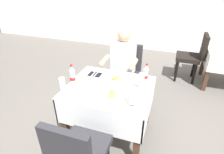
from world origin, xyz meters
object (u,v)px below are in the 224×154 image
beer_glass_left (141,82)px  cola_bottle_secondary (146,74)px  seated_diner_far (122,65)px  plate_far_diner (117,79)px  cola_bottle_primary (73,76)px  background_chair_left (193,55)px  main_dining_table (109,99)px  beer_glass_middle (63,87)px  chair_far_diner_seat (126,71)px  chair_near_camera_side (78,152)px  beer_glass_right (133,97)px  plate_near_camera (112,94)px  napkin_cutlery_set (95,74)px

beer_glass_left → cola_bottle_secondary: bearing=85.1°
seated_diner_far → plate_far_diner: 0.53m
cola_bottle_primary → background_chair_left: bearing=53.7°
main_dining_table → beer_glass_middle: (-0.43, -0.32, 0.29)m
main_dining_table → cola_bottle_primary: size_ratio=3.73×
main_dining_table → cola_bottle_secondary: bearing=31.9°
cola_bottle_secondary → chair_far_diner_seat: bearing=123.8°
beer_glass_left → background_chair_left: size_ratio=0.23×
chair_near_camera_side → beer_glass_left: size_ratio=4.40×
seated_diner_far → cola_bottle_primary: (-0.39, -0.81, 0.16)m
plate_far_diner → background_chair_left: size_ratio=0.26×
main_dining_table → cola_bottle_primary: bearing=-167.1°
chair_near_camera_side → plate_far_diner: (0.03, 1.01, 0.21)m
chair_near_camera_side → plate_far_diner: bearing=88.1°
beer_glass_right → background_chair_left: 2.34m
background_chair_left → chair_near_camera_side: bearing=-111.1°
seated_diner_far → main_dining_table: bearing=-86.5°
beer_glass_right → cola_bottle_secondary: (0.04, 0.51, 0.00)m
beer_glass_right → chair_far_diner_seat: bearing=107.7°
cola_bottle_primary → chair_near_camera_side: bearing=-59.2°
beer_glass_middle → plate_near_camera: bearing=17.3°
seated_diner_far → beer_glass_right: size_ratio=5.91×
background_chair_left → seated_diner_far: bearing=-132.2°
main_dining_table → beer_glass_left: size_ratio=4.57×
cola_bottle_primary → napkin_cutlery_set: 0.37m
chair_near_camera_side → cola_bottle_secondary: cola_bottle_secondary is taller
beer_glass_left → beer_glass_middle: size_ratio=1.04×
chair_far_diner_seat → plate_near_camera: 1.01m
seated_diner_far → napkin_cutlery_set: (-0.24, -0.49, 0.04)m
beer_glass_left → cola_bottle_secondary: size_ratio=0.86×
beer_glass_left → plate_near_camera: bearing=-143.9°
main_dining_table → background_chair_left: background_chair_left is taller
seated_diner_far → beer_glass_right: bearing=-68.2°
beer_glass_right → napkin_cutlery_set: bearing=142.2°
seated_diner_far → cola_bottle_secondary: (0.43, -0.47, 0.15)m
cola_bottle_secondary → beer_glass_right: bearing=-94.3°
plate_far_diner → plate_near_camera: bearing=-81.3°
beer_glass_left → napkin_cutlery_set: beer_glass_left is taller
plate_far_diner → main_dining_table: bearing=-100.1°
beer_glass_right → background_chair_left: size_ratio=0.22×
plate_near_camera → beer_glass_middle: bearing=-162.7°
cola_bottle_secondary → plate_far_diner: bearing=-172.0°
beer_glass_right → napkin_cutlery_set: beer_glass_right is taller
chair_near_camera_side → napkin_cutlery_set: chair_near_camera_side is taller
seated_diner_far → beer_glass_middle: 1.11m
napkin_cutlery_set → background_chair_left: size_ratio=0.20×
main_dining_table → seated_diner_far: (-0.04, 0.71, 0.14)m
napkin_cutlery_set → background_chair_left: background_chair_left is taller
chair_far_diner_seat → beer_glass_right: chair_far_diner_seat is taller
chair_far_diner_seat → cola_bottle_secondary: 0.76m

